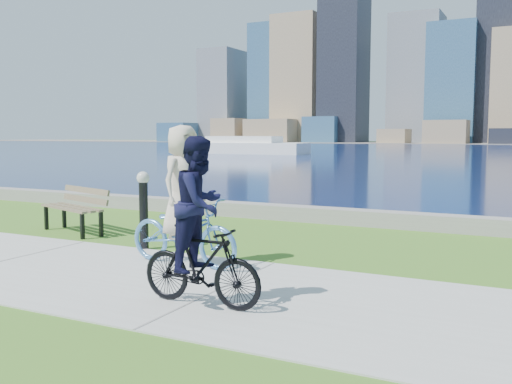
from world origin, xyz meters
TOP-DOWN VIEW (x-y plane):
  - ground at (0.00, 0.00)m, footprint 320.00×320.00m
  - concrete_path at (0.00, 0.00)m, footprint 80.00×3.50m
  - seawall at (0.00, 6.20)m, footprint 90.00×0.50m
  - bay_water at (0.00, 72.00)m, footprint 320.00×131.00m
  - ferry_near at (-24.53, 46.95)m, footprint 13.62×3.89m
  - park_bench at (-4.97, 2.57)m, footprint 1.93×1.17m
  - bollard_lamp at (-2.59, 1.77)m, footprint 0.23×0.23m
  - cyclist_woman at (-1.22, 1.00)m, footprint 0.85×2.07m
  - cyclist_man at (0.17, -0.70)m, footprint 0.60×1.63m

SIDE VIEW (x-z plane):
  - ground at x=0.00m, z-range 0.00..0.00m
  - bay_water at x=0.00m, z-range 0.00..0.01m
  - concrete_path at x=0.00m, z-range 0.00..0.02m
  - seawall at x=0.00m, z-range 0.00..0.35m
  - park_bench at x=-4.97m, z-range 0.11..1.05m
  - ferry_near at x=-24.53m, z-range -0.16..1.69m
  - bollard_lamp at x=-2.59m, z-range 0.10..1.51m
  - cyclist_woman at x=-1.22m, z-range -0.26..1.93m
  - cyclist_man at x=0.17m, z-range -0.14..1.89m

